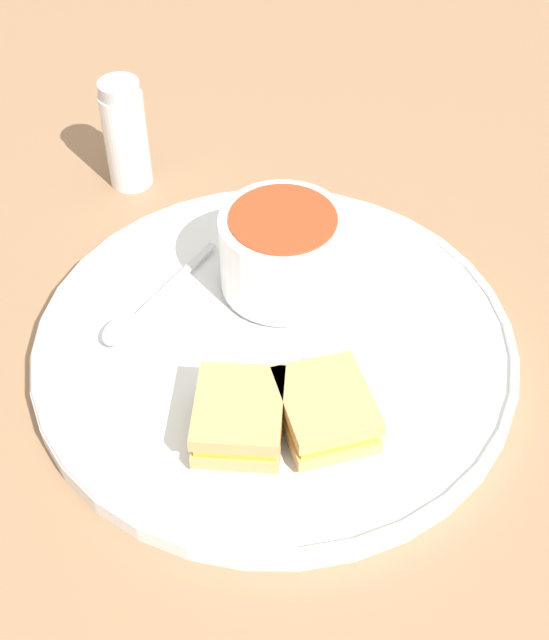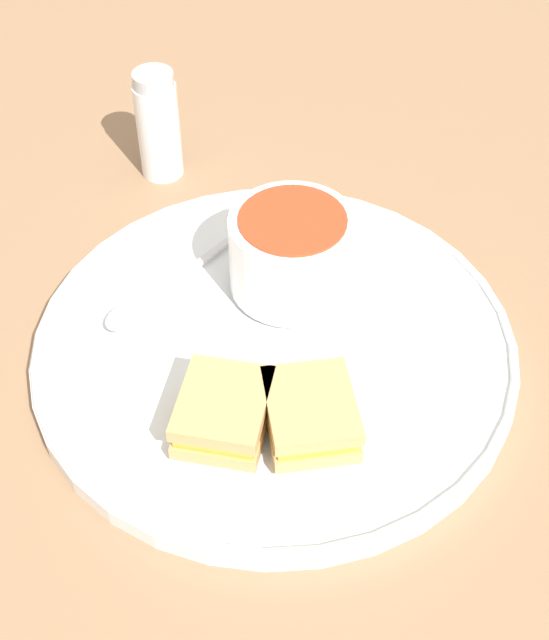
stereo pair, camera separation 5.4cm
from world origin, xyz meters
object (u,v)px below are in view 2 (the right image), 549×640
object	(u,v)px
spoon	(137,308)
sandwich_half_near	(223,412)
sandwich_half_far	(311,414)
salt_shaker	(158,125)
soup_bowl	(299,253)

from	to	relation	value
spoon	sandwich_half_near	bearing A→B (deg)	72.78
sandwich_half_near	sandwich_half_far	distance (m)	0.06
sandwich_half_far	salt_shaker	world-z (taller)	salt_shaker
sandwich_half_near	sandwich_half_far	bearing A→B (deg)	101.60
spoon	sandwich_half_far	bearing A→B (deg)	89.20
spoon	sandwich_half_near	distance (m)	0.13
soup_bowl	sandwich_half_far	size ratio (longest dim) A/B	1.14
spoon	sandwich_half_far	world-z (taller)	sandwich_half_far
soup_bowl	spoon	size ratio (longest dim) A/B	0.76
sandwich_half_far	sandwich_half_near	bearing A→B (deg)	-78.40
sandwich_half_near	salt_shaker	bearing A→B (deg)	-153.96
sandwich_half_near	salt_shaker	xyz separation A→B (m)	(-0.28, -0.14, 0.02)
soup_bowl	spoon	world-z (taller)	soup_bowl
sandwich_half_near	spoon	bearing A→B (deg)	-133.73
sandwich_half_far	spoon	bearing A→B (deg)	-117.32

